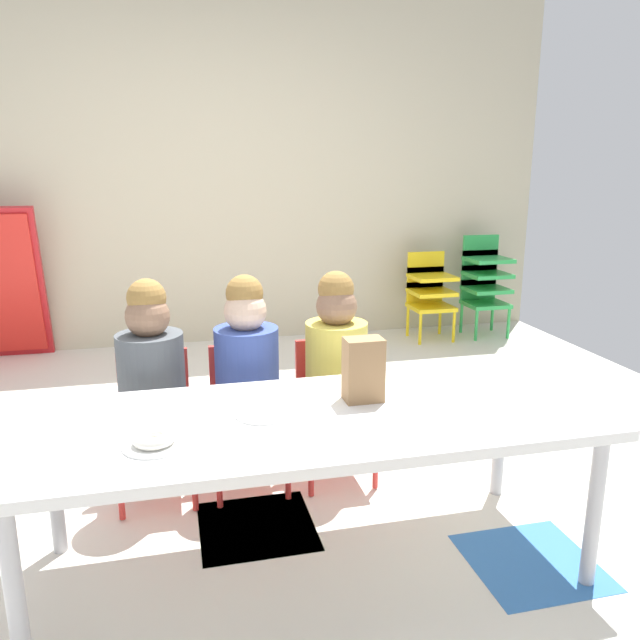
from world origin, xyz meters
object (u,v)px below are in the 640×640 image
craft_table (313,427)px  paper_plate_center_table (265,414)px  seated_child_near_camera (151,371)px  seated_child_middle_seat (247,364)px  kid_chair_yellow_stack (430,289)px  kid_chair_green_stack (485,279)px  seated_child_far_right (336,358)px  donut_powdered_on_plate (154,438)px  paper_bag_brown (363,370)px  paper_plate_near_edge (154,445)px

craft_table → paper_plate_center_table: 0.16m
seated_child_near_camera → seated_child_middle_seat: size_ratio=1.00×
kid_chair_yellow_stack → paper_plate_center_table: size_ratio=3.78×
seated_child_middle_seat → kid_chair_green_stack: (2.17, 2.05, -0.10)m
craft_table → seated_child_middle_seat: size_ratio=2.05×
seated_child_far_right → craft_table: bearing=-111.8°
kid_chair_yellow_stack → donut_powdered_on_plate: bearing=-126.6°
seated_child_near_camera → kid_chair_yellow_stack: 2.92m
donut_powdered_on_plate → kid_chair_yellow_stack: bearing=53.4°
seated_child_far_right → paper_plate_center_table: 0.68m
seated_child_far_right → donut_powdered_on_plate: bearing=-135.8°
paper_plate_center_table → seated_child_near_camera: bearing=123.4°
paper_bag_brown → kid_chair_green_stack: bearing=54.4°
paper_plate_near_edge → seated_child_near_camera: bearing=91.8°
paper_plate_near_edge → donut_powdered_on_plate: (0.00, 0.00, 0.02)m
craft_table → donut_powdered_on_plate: donut_powdered_on_plate is taller
seated_child_middle_seat → kid_chair_green_stack: bearing=43.5°
seated_child_far_right → donut_powdered_on_plate: seated_child_far_right is taller
seated_child_far_right → donut_powdered_on_plate: 1.02m
paper_bag_brown → seated_child_middle_seat: bearing=123.8°
seated_child_near_camera → seated_child_far_right: bearing=0.0°
kid_chair_yellow_stack → paper_bag_brown: paper_bag_brown is taller
kid_chair_green_stack → donut_powdered_on_plate: bearing=-132.4°
seated_child_near_camera → seated_child_middle_seat: bearing=0.0°
seated_child_middle_seat → kid_chair_green_stack: 2.99m
seated_child_near_camera → kid_chair_yellow_stack: bearing=44.7°
seated_child_middle_seat → donut_powdered_on_plate: 0.79m
kid_chair_green_stack → donut_powdered_on_plate: (-2.52, -2.76, 0.13)m
seated_child_far_right → paper_plate_near_edge: seated_child_far_right is taller
craft_table → donut_powdered_on_plate: bearing=-166.1°
paper_plate_center_table → paper_plate_near_edge: bearing=-155.6°
kid_chair_green_stack → paper_plate_near_edge: 3.74m
kid_chair_yellow_stack → paper_bag_brown: bearing=-118.0°
seated_child_far_right → donut_powdered_on_plate: (-0.73, -0.71, 0.03)m
seated_child_near_camera → seated_child_far_right: size_ratio=1.00×
donut_powdered_on_plate → seated_child_near_camera: bearing=91.8°
paper_plate_near_edge → kid_chair_green_stack: bearing=47.6°
craft_table → seated_child_near_camera: (-0.52, 0.59, 0.04)m
kid_chair_yellow_stack → paper_plate_near_edge: size_ratio=3.78×
seated_child_near_camera → kid_chair_green_stack: seated_child_near_camera is taller
kid_chair_green_stack → seated_child_near_camera: bearing=-141.1°
craft_table → paper_bag_brown: size_ratio=8.55×
seated_child_near_camera → donut_powdered_on_plate: bearing=-88.2°
seated_child_middle_seat → seated_child_far_right: 0.38m
kid_chair_green_stack → seated_child_middle_seat: bearing=-136.5°
kid_chair_yellow_stack → paper_plate_center_table: 3.12m
kid_chair_yellow_stack → kid_chair_green_stack: (0.47, 0.00, 0.06)m
donut_powdered_on_plate → seated_child_middle_seat: bearing=63.5°
seated_child_far_right → kid_chair_yellow_stack: seated_child_far_right is taller
paper_bag_brown → paper_plate_center_table: 0.37m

